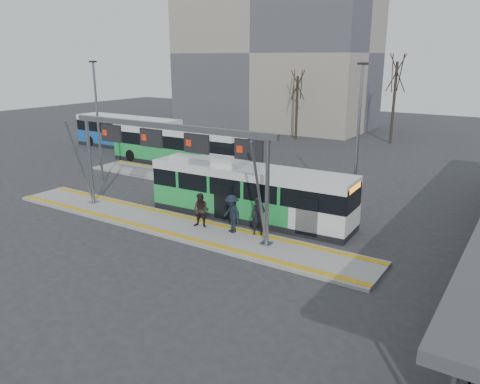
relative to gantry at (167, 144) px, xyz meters
The scene contains 18 objects.
ground 4.32m from the gantry, 36.20° to the right, with size 120.00×120.00×0.00m, color #2D2D30.
platform_main 4.25m from the gantry, 36.20° to the right, with size 22.00×3.00×0.15m, color gray.
platform_second 9.55m from the gantry, 115.25° to the left, with size 20.00×3.00×0.15m, color gray.
tactile_main 4.16m from the gantry, 36.20° to the right, with size 22.00×2.65×0.02m.
tactile_second 10.47m from the gantry, 112.32° to the left, with size 20.00×0.35×0.02m.
gantry is the anchor object (origin of this frame).
apartment_block 38.58m from the gantry, 110.90° to the left, with size 24.50×12.50×18.40m.
hero_bus 5.16m from the gantry, 45.76° to the left, with size 11.62×2.95×3.17m.
bg_bus_green 14.69m from the gantry, 128.63° to the left, with size 12.15×2.83×3.02m.
bg_bus_blue 22.87m from the gantry, 141.48° to the left, with size 11.65×2.63×3.04m.
passenger_a 5.93m from the gantry, ahead, with size 0.69×0.45×1.89m, color black.
passenger_b 3.78m from the gantry, ahead, with size 0.86×0.67×1.77m, color black.
passenger_c 4.86m from the gantry, ahead, with size 1.24×0.71×1.92m, color black.
tree_left 28.63m from the gantry, 103.13° to the left, with size 1.40×1.40×7.51m.
tree_mid 31.03m from the gantry, 84.66° to the left, with size 1.40×1.40×9.23m.
tree_far 38.12m from the gantry, 125.46° to the left, with size 1.40×1.40×8.74m.
lamp_west 11.12m from the gantry, 157.18° to the left, with size 0.50×0.25×8.32m.
lamp_east 9.89m from the gantry, 37.67° to the left, with size 0.50×0.25×8.30m.
Camera 1 is at (15.56, -17.41, 8.56)m, focal length 35.00 mm.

